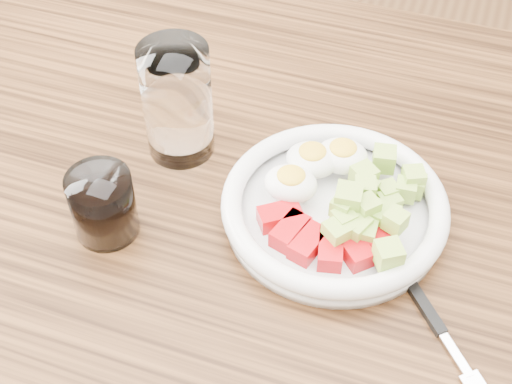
# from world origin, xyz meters

# --- Properties ---
(dining_table) EXTENTS (1.50, 0.90, 0.77)m
(dining_table) POSITION_xyz_m (0.00, 0.00, 0.67)
(dining_table) COLOR brown
(dining_table) RESTS_ON ground
(bowl) EXTENTS (0.24, 0.24, 0.06)m
(bowl) POSITION_xyz_m (0.07, 0.03, 0.79)
(bowl) COLOR white
(bowl) RESTS_ON dining_table
(fork) EXTENTS (0.12, 0.14, 0.01)m
(fork) POSITION_xyz_m (0.20, -0.07, 0.77)
(fork) COLOR black
(fork) RESTS_ON dining_table
(water_glass) EXTENTS (0.08, 0.08, 0.14)m
(water_glass) POSITION_xyz_m (-0.13, 0.08, 0.84)
(water_glass) COLOR white
(water_glass) RESTS_ON dining_table
(coffee_glass) EXTENTS (0.07, 0.07, 0.08)m
(coffee_glass) POSITION_xyz_m (-0.15, -0.07, 0.81)
(coffee_glass) COLOR white
(coffee_glass) RESTS_ON dining_table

